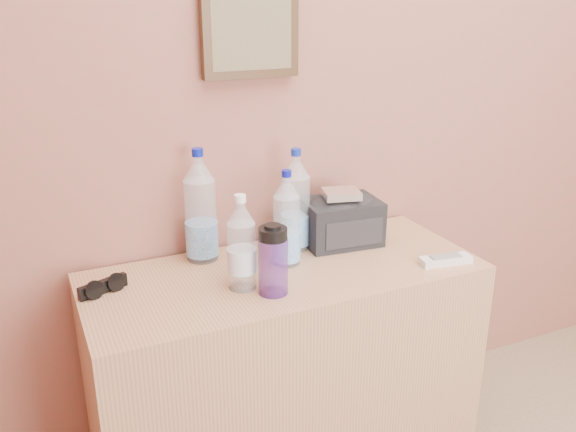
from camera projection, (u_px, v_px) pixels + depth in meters
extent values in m
plane|color=#984F48|center=(394.00, 46.00, 2.04)|extent=(4.00, 0.00, 4.00)
cube|color=#9B784F|center=(285.00, 375.00, 1.94)|extent=(1.18, 0.49, 0.74)
cylinder|color=white|center=(201.00, 212.00, 1.84)|extent=(0.10, 0.10, 0.31)
cylinder|color=#071691|center=(197.00, 152.00, 1.78)|extent=(0.03, 0.03, 0.02)
cylinder|color=white|center=(296.00, 206.00, 1.93)|extent=(0.09, 0.09, 0.29)
cylinder|color=navy|center=(296.00, 152.00, 1.87)|extent=(0.03, 0.03, 0.02)
cylinder|color=silver|center=(287.00, 224.00, 1.82)|extent=(0.08, 0.08, 0.26)
cylinder|color=#0B1096|center=(287.00, 173.00, 1.77)|extent=(0.03, 0.03, 0.02)
cylinder|color=silver|center=(242.00, 249.00, 1.67)|extent=(0.08, 0.08, 0.24)
cylinder|color=white|center=(240.00, 198.00, 1.62)|extent=(0.03, 0.03, 0.02)
cylinder|color=#572889|center=(273.00, 266.00, 1.65)|extent=(0.08, 0.08, 0.16)
cylinder|color=black|center=(273.00, 232.00, 1.62)|extent=(0.08, 0.08, 0.04)
cube|color=silver|center=(445.00, 260.00, 1.86)|extent=(0.17, 0.08, 0.02)
cube|color=silver|center=(341.00, 194.00, 1.93)|extent=(0.13, 0.12, 0.02)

